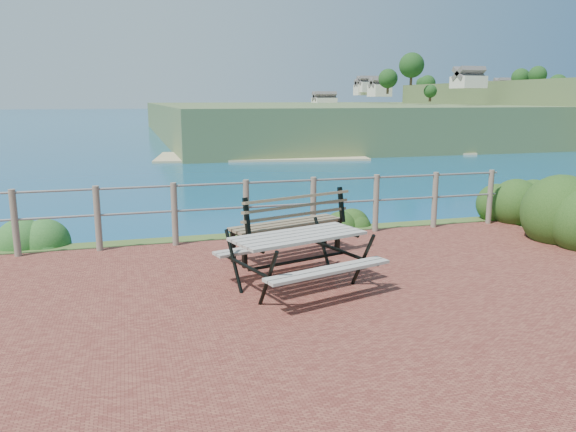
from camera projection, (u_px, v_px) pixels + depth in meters
name	position (u px, v px, depth m)	size (l,w,h in m)	color
ground	(311.00, 315.00, 6.08)	(10.00, 7.00, 0.12)	maroon
ocean	(129.00, 105.00, 194.17)	(1200.00, 1200.00, 0.00)	#156480
safety_railing	(246.00, 207.00, 9.12)	(9.40, 0.10, 1.00)	#6B5B4C
distant_bay	(542.00, 107.00, 243.74)	(290.00, 232.36, 24.00)	#43582C
picnic_table	(298.00, 255.00, 6.81)	(1.73, 1.35, 0.68)	gray
park_bench	(287.00, 214.00, 8.17)	(1.81, 0.96, 0.99)	brown
shrub_right_edge	(512.00, 219.00, 10.91)	(0.98, 0.98, 1.40)	#183C12
shrub_lip_west	(39.00, 246.00, 8.96)	(0.86, 0.86, 0.63)	#245620
shrub_lip_east	(345.00, 223.00, 10.61)	(0.72, 0.72, 0.44)	#183C12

